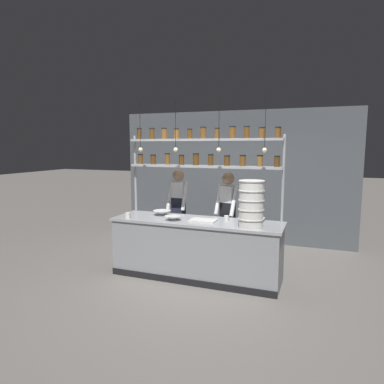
{
  "coord_description": "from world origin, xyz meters",
  "views": [
    {
      "loc": [
        1.78,
        -4.9,
        2.06
      ],
      "look_at": [
        -0.15,
        0.2,
        1.33
      ],
      "focal_mm": 32.0,
      "sensor_mm": 36.0,
      "label": 1
    }
  ],
  "objects": [
    {
      "name": "back_wall",
      "position": [
        0.0,
        2.37,
        1.4
      ],
      "size": [
        5.08,
        0.12,
        2.81
      ],
      "primitive_type": "cube",
      "color": "#4C5156",
      "rests_on": "ground_plane"
    },
    {
      "name": "container_stack",
      "position": [
        0.89,
        -0.2,
        1.26
      ],
      "size": [
        0.36,
        0.36,
        0.67
      ],
      "color": "white",
      "rests_on": "prep_counter"
    },
    {
      "name": "prep_bowl_near_left",
      "position": [
        -0.66,
        0.15,
        0.96
      ],
      "size": [
        0.29,
        0.29,
        0.08
      ],
      "color": "white",
      "rests_on": "prep_counter"
    },
    {
      "name": "cutting_board",
      "position": [
        0.13,
        -0.04,
        0.93
      ],
      "size": [
        0.4,
        0.26,
        0.02
      ],
      "color": "silver",
      "rests_on": "prep_counter"
    },
    {
      "name": "spice_shelf_unit",
      "position": [
        0.01,
        0.33,
        1.91
      ],
      "size": [
        2.56,
        0.28,
        2.37
      ],
      "color": "#999BA0",
      "rests_on": "ground_plane"
    },
    {
      "name": "chef_left",
      "position": [
        -0.62,
        0.74,
        0.95
      ],
      "size": [
        0.36,
        0.29,
        1.65
      ],
      "rotation": [
        0.0,
        0.0,
        -0.02
      ],
      "color": "black",
      "rests_on": "ground_plane"
    },
    {
      "name": "serving_cup_by_board",
      "position": [
        0.45,
        0.11,
        0.96
      ],
      "size": [
        0.07,
        0.07,
        0.08
      ],
      "color": "silver",
      "rests_on": "prep_counter"
    },
    {
      "name": "chef_center",
      "position": [
        0.33,
        0.63,
        0.93
      ],
      "size": [
        0.4,
        0.33,
        1.63
      ],
      "rotation": [
        0.0,
        0.0,
        -0.22
      ],
      "color": "black",
      "rests_on": "ground_plane"
    },
    {
      "name": "prep_bowl_center_back",
      "position": [
        -0.34,
        -0.15,
        0.95
      ],
      "size": [
        0.25,
        0.25,
        0.07
      ],
      "color": "white",
      "rests_on": "prep_counter"
    },
    {
      "name": "serving_cup_front",
      "position": [
        -1.09,
        -0.23,
        0.96
      ],
      "size": [
        0.08,
        0.08,
        0.09
      ],
      "color": "silver",
      "rests_on": "prep_counter"
    },
    {
      "name": "prep_counter",
      "position": [
        0.0,
        -0.0,
        0.46
      ],
      "size": [
        2.68,
        0.76,
        0.92
      ],
      "color": "gray",
      "rests_on": "ground_plane"
    },
    {
      "name": "ground_plane",
      "position": [
        0.0,
        0.0,
        0.0
      ],
      "size": [
        40.0,
        40.0,
        0.0
      ],
      "primitive_type": "plane",
      "color": "slate"
    },
    {
      "name": "prep_bowl_center_front",
      "position": [
        0.92,
        0.27,
        0.95
      ],
      "size": [
        0.19,
        0.19,
        0.05
      ],
      "color": "silver",
      "rests_on": "prep_counter"
    },
    {
      "name": "pendant_light_row",
      "position": [
        0.02,
        0.0,
        2.05
      ],
      "size": [
        2.05,
        0.07,
        0.79
      ],
      "color": "black"
    }
  ]
}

